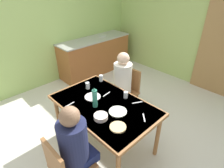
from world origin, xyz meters
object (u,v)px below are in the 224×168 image
person_far_diner (122,78)px  water_bottle_green_near (95,98)px  chair_near_diner (66,167)px  kitchen_counter (95,55)px  dining_table (104,108)px  chair_far_diner (127,89)px  serving_bowl_center (101,117)px  person_near_diner (75,141)px

person_far_diner → water_bottle_green_near: (0.26, -0.79, 0.10)m
chair_near_diner → person_far_diner: (-0.60, 1.48, 0.28)m
kitchen_counter → chair_near_diner: size_ratio=2.22×
kitchen_counter → dining_table: size_ratio=1.34×
chair_far_diner → dining_table: bearing=110.3°
chair_far_diner → person_far_diner: 0.31m
chair_far_diner → serving_bowl_center: (0.49, -1.03, 0.28)m
dining_table → chair_near_diner: size_ratio=1.66×
person_near_diner → chair_near_diner: bearing=-90.0°
dining_table → water_bottle_green_near: bearing=-109.0°
person_far_diner → chair_near_diner: bearing=112.1°
chair_near_diner → water_bottle_green_near: bearing=116.4°
dining_table → person_far_diner: 0.74m
person_far_diner → kitchen_counter: bearing=-25.5°
water_bottle_green_near → chair_far_diner: bearing=105.6°
dining_table → person_near_diner: size_ratio=1.88×
person_far_diner → serving_bowl_center: size_ratio=4.53×
person_far_diner → serving_bowl_center: bearing=118.9°
dining_table → chair_far_diner: chair_far_diner is taller
person_near_diner → water_bottle_green_near: size_ratio=2.70×
dining_table → serving_bowl_center: bearing=-49.1°
person_near_diner → person_far_diner: bearing=114.1°
chair_near_diner → person_near_diner: size_ratio=1.13×
person_far_diner → water_bottle_green_near: 0.84m
person_near_diner → water_bottle_green_near: person_near_diner is taller
dining_table → chair_near_diner: bearing=-69.6°
person_far_diner → water_bottle_green_near: bearing=108.1°
kitchen_counter → person_far_diner: person_far_diner is taller
chair_near_diner → person_far_diner: person_far_diner is taller
chair_far_diner → serving_bowl_center: bearing=115.6°
dining_table → chair_near_diner: (0.30, -0.81, -0.18)m
chair_far_diner → person_far_diner: person_far_diner is taller
water_bottle_green_near → serving_bowl_center: (0.24, -0.11, -0.11)m
dining_table → person_far_diner: person_far_diner is taller
serving_bowl_center → dining_table: bearing=130.9°
chair_far_diner → water_bottle_green_near: 1.04m
serving_bowl_center → chair_near_diner: bearing=-79.7°
person_near_diner → serving_bowl_center: 0.46m
water_bottle_green_near → serving_bowl_center: size_ratio=1.68×
kitchen_counter → chair_far_diner: 1.89m
person_far_diner → dining_table: bearing=114.0°
person_near_diner → kitchen_counter: bearing=137.2°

